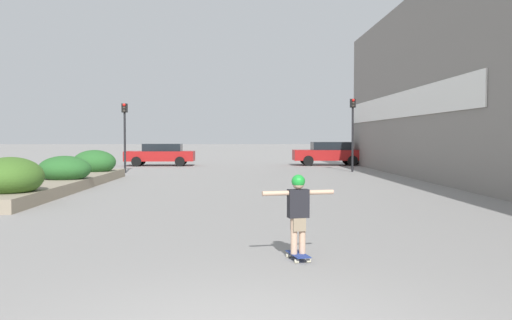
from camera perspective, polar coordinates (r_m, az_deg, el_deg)
building_wall_right at (r=20.20m, az=21.66°, el=8.53°), size 0.67×39.01×8.15m
planter_box at (r=20.80m, az=-18.94°, el=-1.52°), size 1.93×13.20×1.29m
skateboard at (r=8.55m, az=4.23°, el=-9.50°), size 0.34×0.61×0.09m
skateboarder at (r=8.43m, az=4.24°, el=-4.59°), size 1.08×0.31×1.17m
car_center_left at (r=36.84m, az=-9.52°, el=0.58°), size 4.36×1.84×1.41m
car_center_right at (r=37.38m, az=7.31°, el=0.71°), size 4.56×2.02×1.51m
traffic_light_left at (r=29.76m, az=-13.00°, el=3.36°), size 0.28×0.30×3.53m
traffic_light_right at (r=30.34m, az=9.65°, el=3.70°), size 0.28×0.30×3.83m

